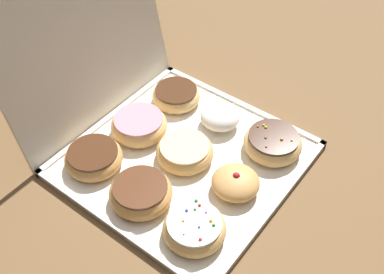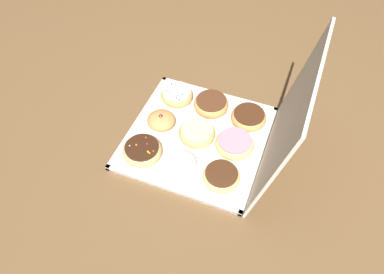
% 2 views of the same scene
% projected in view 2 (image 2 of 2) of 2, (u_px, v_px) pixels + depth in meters
% --- Properties ---
extents(ground_plane, '(3.00, 3.00, 0.00)m').
position_uv_depth(ground_plane, '(197.00, 139.00, 1.15)').
color(ground_plane, brown).
extents(donut_box, '(0.42, 0.42, 0.01)m').
position_uv_depth(donut_box, '(197.00, 138.00, 1.15)').
color(donut_box, silver).
rests_on(donut_box, ground).
extents(box_lid_open, '(0.42, 0.08, 0.38)m').
position_uv_depth(box_lid_open, '(287.00, 121.00, 0.95)').
color(box_lid_open, silver).
rests_on(box_lid_open, ground).
extents(sprinkle_donut_0, '(0.11, 0.11, 0.04)m').
position_uv_depth(sprinkle_donut_0, '(177.00, 95.00, 1.23)').
color(sprinkle_donut_0, tan).
rests_on(sprinkle_donut_0, donut_box).
extents(jelly_filled_donut_1, '(0.09, 0.09, 0.05)m').
position_uv_depth(jelly_filled_donut_1, '(161.00, 120.00, 1.16)').
color(jelly_filled_donut_1, tan).
rests_on(jelly_filled_donut_1, donut_box).
extents(sprinkle_donut_2, '(0.12, 0.12, 0.04)m').
position_uv_depth(sprinkle_donut_2, '(142.00, 151.00, 1.09)').
color(sprinkle_donut_2, '#E5B770').
rests_on(sprinkle_donut_2, donut_box).
extents(chocolate_frosted_donut_3, '(0.12, 0.12, 0.04)m').
position_uv_depth(chocolate_frosted_donut_3, '(212.00, 104.00, 1.20)').
color(chocolate_frosted_donut_3, tan).
rests_on(chocolate_frosted_donut_3, donut_box).
extents(glazed_ring_donut_4, '(0.11, 0.11, 0.04)m').
position_uv_depth(glazed_ring_donut_4, '(198.00, 133.00, 1.13)').
color(glazed_ring_donut_4, tan).
rests_on(glazed_ring_donut_4, donut_box).
extents(powdered_filled_donut_5, '(0.08, 0.08, 0.04)m').
position_uv_depth(powdered_filled_donut_5, '(184.00, 163.00, 1.06)').
color(powdered_filled_donut_5, white).
rests_on(powdered_filled_donut_5, donut_box).
extents(chocolate_frosted_donut_6, '(0.11, 0.11, 0.04)m').
position_uv_depth(chocolate_frosted_donut_6, '(249.00, 117.00, 1.17)').
color(chocolate_frosted_donut_6, tan).
rests_on(chocolate_frosted_donut_6, donut_box).
extents(pink_frosted_donut_7, '(0.12, 0.12, 0.04)m').
position_uv_depth(pink_frosted_donut_7, '(234.00, 144.00, 1.10)').
color(pink_frosted_donut_7, '#E5B770').
rests_on(pink_frosted_donut_7, donut_box).
extents(chocolate_frosted_donut_8, '(0.11, 0.11, 0.03)m').
position_uv_depth(chocolate_frosted_donut_8, '(221.00, 176.00, 1.03)').
color(chocolate_frosted_donut_8, '#E5B770').
rests_on(chocolate_frosted_donut_8, donut_box).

